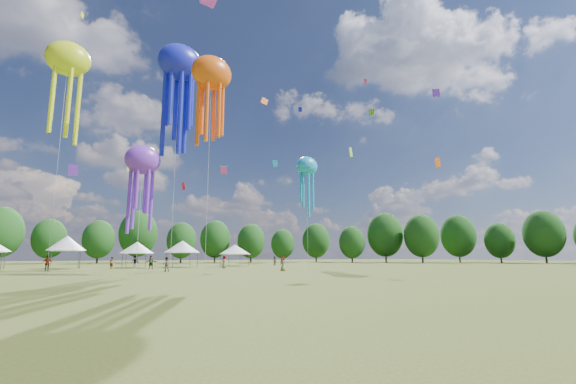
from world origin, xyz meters
TOP-DOWN VIEW (x-y plane):
  - ground at (0.00, 0.00)m, footprint 300.00×300.00m
  - spectator_near at (-3.16, 36.74)m, footprint 0.79×0.64m
  - spectators_far at (0.92, 47.51)m, footprint 35.18×25.69m
  - festival_tents at (-4.53, 53.60)m, footprint 39.66×8.03m
  - show_kites at (-3.31, 33.32)m, footprint 35.26×14.24m
  - small_kites at (2.13, 43.06)m, footprint 69.71×63.00m
  - treeline at (-3.87, 62.51)m, footprint 201.57×95.24m

SIDE VIEW (x-z plane):
  - ground at x=0.00m, z-range 0.00..0.00m
  - spectator_near at x=-3.16m, z-range 0.00..1.54m
  - spectators_far at x=0.92m, z-range -0.03..1.71m
  - festival_tents at x=-4.53m, z-range 0.86..5.25m
  - treeline at x=-3.87m, z-range -0.17..13.26m
  - show_kites at x=-3.31m, z-range 4.90..30.97m
  - small_kites at x=2.13m, z-range 5.53..51.91m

